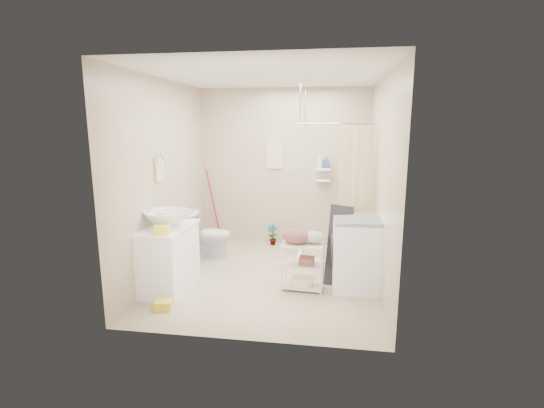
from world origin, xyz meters
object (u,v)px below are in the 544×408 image
at_px(vanity, 169,258).
at_px(toilet, 208,235).
at_px(laundry_rack, 303,262).
at_px(washing_machine, 357,253).

distance_m(vanity, toilet, 1.19).
xyz_separation_m(vanity, laundry_rack, (1.64, 0.22, -0.04)).
xyz_separation_m(vanity, toilet, (0.12, 1.19, -0.04)).
bearing_deg(vanity, toilet, 85.31).
xyz_separation_m(washing_machine, laundry_rack, (-0.66, -0.16, -0.09)).
relative_size(vanity, laundry_rack, 1.28).
bearing_deg(laundry_rack, washing_machine, 18.09).
distance_m(vanity, laundry_rack, 1.65).
height_order(washing_machine, laundry_rack, washing_machine).
bearing_deg(toilet, washing_machine, -111.36).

